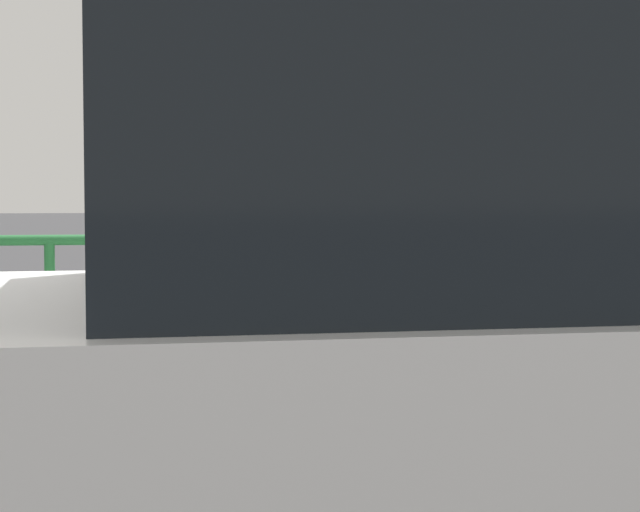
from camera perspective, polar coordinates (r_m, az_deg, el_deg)
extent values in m
cube|color=#9E9B93|center=(5.44, -4.40, -10.83)|extent=(36.00, 2.65, 0.14)
cylinder|color=slate|center=(4.32, -3.94, -6.07)|extent=(0.07, 0.07, 1.11)
cylinder|color=black|center=(4.26, -3.97, 3.20)|extent=(0.15, 0.15, 0.28)
sphere|color=silver|center=(4.26, -3.98, 5.44)|extent=(0.15, 0.15, 0.15)
cube|color=black|center=(4.18, -3.77, 4.04)|extent=(0.09, 0.01, 0.07)
cube|color=green|center=(4.18, -3.76, 2.51)|extent=(0.09, 0.01, 0.09)
cylinder|color=slate|center=(4.45, 6.18, -7.83)|extent=(0.15, 0.15, 0.80)
cylinder|color=slate|center=(4.41, 3.63, -7.92)|extent=(0.15, 0.15, 0.80)
cube|color=beige|center=(4.35, 4.96, 1.22)|extent=(0.43, 0.25, 0.60)
sphere|color=#936B4C|center=(4.36, 4.98, 6.60)|extent=(0.22, 0.22, 0.22)
cylinder|color=beige|center=(4.41, 8.18, 1.44)|extent=(0.09, 0.09, 0.57)
cylinder|color=beige|center=(4.10, 2.10, 3.12)|extent=(0.12, 0.51, 0.42)
cube|color=white|center=(3.03, 15.24, -9.47)|extent=(3.91, 1.77, 0.84)
cube|color=black|center=(2.85, 10.94, 4.98)|extent=(2.21, 1.61, 0.66)
cylinder|color=#1E602D|center=(6.47, -5.63, 0.89)|extent=(24.00, 0.06, 0.06)
cylinder|color=#1E602D|center=(6.50, -5.60, -3.04)|extent=(24.00, 0.05, 0.05)
cylinder|color=#1E602D|center=(6.49, -13.76, -3.57)|extent=(0.06, 0.06, 0.99)
cylinder|color=#1E602D|center=(6.65, 2.35, -3.32)|extent=(0.06, 0.06, 0.99)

